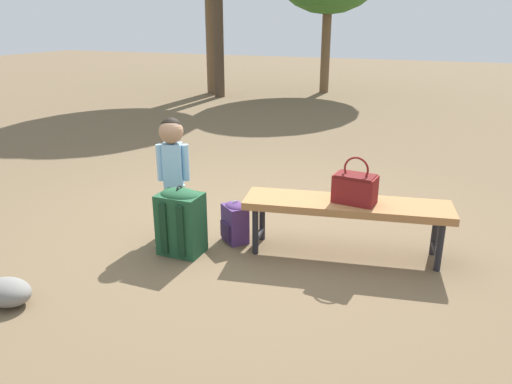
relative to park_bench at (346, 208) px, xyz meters
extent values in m
plane|color=brown|center=(0.89, -0.11, -0.39)|extent=(40.00, 40.00, 0.00)
cube|color=#9E6B3D|center=(0.00, 0.00, 0.03)|extent=(1.65, 0.68, 0.06)
cylinder|color=black|center=(0.66, 0.26, -0.20)|extent=(0.05, 0.05, 0.39)
cylinder|color=black|center=(0.71, -0.01, -0.20)|extent=(0.05, 0.05, 0.39)
cylinder|color=black|center=(-0.71, 0.01, -0.20)|extent=(0.05, 0.05, 0.39)
cylinder|color=black|center=(-0.66, -0.26, -0.20)|extent=(0.05, 0.05, 0.39)
cylinder|color=black|center=(0.69, 0.12, -0.29)|extent=(0.09, 0.28, 0.04)
cylinder|color=black|center=(-0.69, -0.12, -0.29)|extent=(0.09, 0.28, 0.04)
cube|color=maroon|center=(-0.05, 0.00, 0.17)|extent=(0.34, 0.22, 0.22)
cube|color=#561313|center=(-0.05, 0.00, 0.27)|extent=(0.31, 0.22, 0.02)
torus|color=maroon|center=(-0.05, 0.00, 0.33)|extent=(0.20, 0.04, 0.20)
cylinder|color=#B2D8B2|center=(1.43, 0.10, -0.18)|extent=(0.08, 0.08, 0.43)
cylinder|color=#B2D8B2|center=(1.53, 0.14, -0.18)|extent=(0.08, 0.08, 0.43)
ellipsoid|color=white|center=(1.43, 0.12, -0.37)|extent=(0.08, 0.10, 0.04)
ellipsoid|color=white|center=(1.52, 0.16, -0.37)|extent=(0.08, 0.10, 0.04)
cube|color=#8CBFE5|center=(1.48, 0.12, 0.23)|extent=(0.20, 0.18, 0.37)
cylinder|color=#8CBFE5|center=(1.38, 0.08, 0.24)|extent=(0.06, 0.06, 0.32)
cylinder|color=#8CBFE5|center=(1.58, 0.16, 0.24)|extent=(0.06, 0.06, 0.32)
sphere|color=#A57A5B|center=(1.48, 0.12, 0.51)|extent=(0.21, 0.21, 0.21)
sphere|color=black|center=(1.49, 0.11, 0.53)|extent=(0.19, 0.19, 0.19)
cube|color=#1E4C2D|center=(1.22, 0.47, -0.14)|extent=(0.34, 0.25, 0.50)
ellipsoid|color=#1E4C2D|center=(1.22, 0.47, 0.09)|extent=(0.32, 0.24, 0.11)
cube|color=#13311D|center=(1.22, 0.32, -0.22)|extent=(0.24, 0.03, 0.22)
cube|color=#13311D|center=(1.30, 0.60, -0.14)|extent=(0.06, 0.02, 0.42)
cube|color=#13311D|center=(1.15, 0.60, -0.14)|extent=(0.06, 0.02, 0.42)
torus|color=black|center=(1.22, 0.47, 0.14)|extent=(0.01, 0.08, 0.08)
cube|color=#4C2D66|center=(0.91, 0.11, -0.23)|extent=(0.27, 0.26, 0.32)
ellipsoid|color=#4C2D66|center=(0.91, 0.11, -0.08)|extent=(0.26, 0.25, 0.07)
cube|color=#311D42|center=(0.97, 0.18, -0.28)|extent=(0.13, 0.11, 0.14)
cube|color=#311D42|center=(0.82, 0.08, -0.23)|extent=(0.04, 0.03, 0.27)
cube|color=#311D42|center=(0.89, 0.01, -0.23)|extent=(0.04, 0.03, 0.27)
torus|color=#B2B2B7|center=(0.91, 0.11, -0.05)|extent=(0.04, 0.05, 0.05)
cylinder|color=brown|center=(2.50, -8.87, 0.85)|extent=(0.22, 0.22, 2.49)
cylinder|color=brown|center=(5.02, -7.71, 1.58)|extent=(0.39, 0.39, 3.94)
cylinder|color=#473828|center=(4.63, -7.18, 1.34)|extent=(0.24, 0.24, 3.46)
ellipsoid|color=slate|center=(1.90, 1.57, -0.30)|extent=(0.34, 0.25, 0.18)
camera|label=1|loc=(-0.70, 3.60, 1.41)|focal=34.66mm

